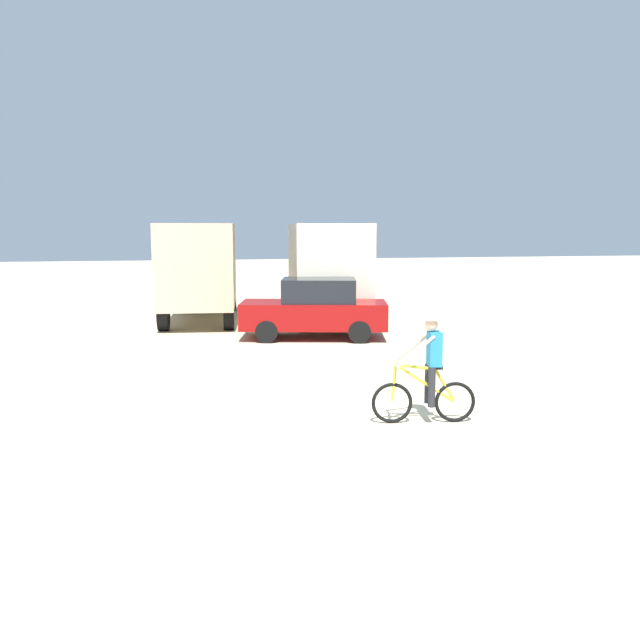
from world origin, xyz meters
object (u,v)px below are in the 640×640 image
(box_truck_cream_rv, at_px, (326,267))
(sedan_parked, at_px, (315,309))
(box_truck_tan_camper, at_px, (200,267))
(cyclist_orange_shirt, at_px, (428,372))

(box_truck_cream_rv, xyz_separation_m, sedan_parked, (-1.23, -3.81, -0.99))
(box_truck_cream_rv, bearing_deg, box_truck_tan_camper, 168.30)
(box_truck_tan_camper, distance_m, sedan_parked, 5.68)
(box_truck_tan_camper, bearing_deg, sedan_parked, -56.99)
(cyclist_orange_shirt, bearing_deg, box_truck_cream_rv, 84.11)
(sedan_parked, xyz_separation_m, cyclist_orange_shirt, (-0.07, -8.79, -0.04))
(box_truck_tan_camper, bearing_deg, cyclist_orange_shirt, -77.56)
(sedan_parked, bearing_deg, box_truck_tan_camper, 123.01)
(box_truck_cream_rv, bearing_deg, cyclist_orange_shirt, -95.89)
(box_truck_cream_rv, height_order, cyclist_orange_shirt, box_truck_cream_rv)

